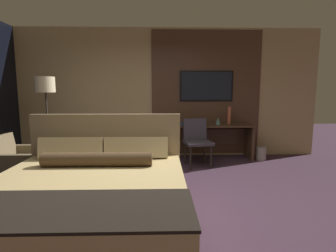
% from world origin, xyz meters
% --- Properties ---
extents(ground_plane, '(16.00, 16.00, 0.00)m').
position_xyz_m(ground_plane, '(0.00, 0.00, 0.00)').
color(ground_plane, '#3D2838').
extents(wall_back_tv_panel, '(7.20, 0.09, 2.80)m').
position_xyz_m(wall_back_tv_panel, '(0.15, 2.59, 1.40)').
color(wall_back_tv_panel, tan).
rests_on(wall_back_tv_panel, ground_plane).
extents(bed, '(2.08, 2.14, 1.14)m').
position_xyz_m(bed, '(-0.65, -0.55, 0.32)').
color(bed, '#33281E').
rests_on(bed, ground_plane).
extents(desk, '(1.89, 0.55, 0.74)m').
position_xyz_m(desk, '(1.12, 2.30, 0.51)').
color(desk, '#422D1E').
rests_on(desk, ground_plane).
extents(tv, '(1.16, 0.04, 0.65)m').
position_xyz_m(tv, '(1.12, 2.52, 1.56)').
color(tv, black).
extents(desk_chair, '(0.57, 0.57, 0.91)m').
position_xyz_m(desk_chair, '(0.82, 1.77, 0.55)').
color(desk_chair, '#38333D').
rests_on(desk_chair, ground_plane).
extents(armchair_by_window, '(0.77, 0.78, 0.78)m').
position_xyz_m(armchair_by_window, '(-2.11, 0.82, 0.26)').
color(armchair_by_window, brown).
rests_on(armchair_by_window, ground_plane).
extents(floor_lamp, '(0.34, 0.34, 1.71)m').
position_xyz_m(floor_lamp, '(-1.97, 1.59, 1.43)').
color(floor_lamp, '#282623').
rests_on(floor_lamp, ground_plane).
extents(vase_tall, '(0.07, 0.07, 0.37)m').
position_xyz_m(vase_tall, '(1.58, 2.29, 0.93)').
color(vase_tall, '#B2563D').
rests_on(vase_tall, desk).
extents(vase_short, '(0.11, 0.11, 0.15)m').
position_xyz_m(vase_short, '(1.34, 2.26, 0.82)').
color(vase_short, '#4C706B').
rests_on(vase_short, desk).
extents(book, '(0.26, 0.22, 0.03)m').
position_xyz_m(book, '(0.52, 2.29, 0.76)').
color(book, navy).
rests_on(book, desk).
extents(waste_bin, '(0.22, 0.22, 0.28)m').
position_xyz_m(waste_bin, '(2.24, 2.13, 0.14)').
color(waste_bin, gray).
rests_on(waste_bin, ground_plane).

